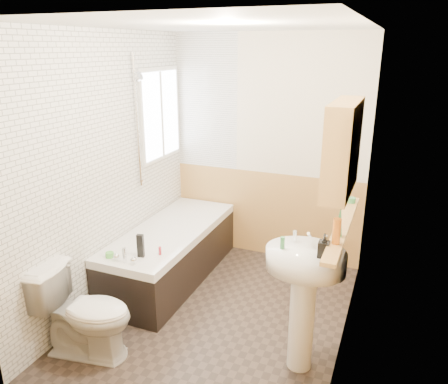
{
  "coord_description": "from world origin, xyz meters",
  "views": [
    {
      "loc": [
        1.36,
        -3.17,
        2.35
      ],
      "look_at": [
        0.0,
        0.15,
        1.15
      ],
      "focal_mm": 35.0,
      "sensor_mm": 36.0,
      "label": 1
    }
  ],
  "objects_px": {
    "sink": "(304,285)",
    "pine_shelf": "(343,226)",
    "bathtub": "(171,252)",
    "medicine_cabinet": "(342,148)",
    "toilet": "(85,313)"
  },
  "relations": [
    {
      "from": "bathtub",
      "to": "toilet",
      "type": "relative_size",
      "value": 2.4
    },
    {
      "from": "pine_shelf",
      "to": "medicine_cabinet",
      "type": "relative_size",
      "value": 1.95
    },
    {
      "from": "sink",
      "to": "medicine_cabinet",
      "type": "bearing_deg",
      "value": 30.7
    },
    {
      "from": "bathtub",
      "to": "pine_shelf",
      "type": "xyz_separation_m",
      "value": [
        1.77,
        -0.51,
        0.78
      ]
    },
    {
      "from": "toilet",
      "to": "pine_shelf",
      "type": "bearing_deg",
      "value": -74.89
    },
    {
      "from": "sink",
      "to": "pine_shelf",
      "type": "bearing_deg",
      "value": 53.7
    },
    {
      "from": "bathtub",
      "to": "toilet",
      "type": "bearing_deg",
      "value": -91.29
    },
    {
      "from": "bathtub",
      "to": "medicine_cabinet",
      "type": "xyz_separation_m",
      "value": [
        1.74,
        -0.71,
        1.42
      ]
    },
    {
      "from": "bathtub",
      "to": "sink",
      "type": "relative_size",
      "value": 1.64
    },
    {
      "from": "bathtub",
      "to": "medicine_cabinet",
      "type": "relative_size",
      "value": 2.67
    },
    {
      "from": "bathtub",
      "to": "medicine_cabinet",
      "type": "distance_m",
      "value": 2.36
    },
    {
      "from": "medicine_cabinet",
      "to": "bathtub",
      "type": "bearing_deg",
      "value": 157.8
    },
    {
      "from": "toilet",
      "to": "pine_shelf",
      "type": "distance_m",
      "value": 2.1
    },
    {
      "from": "medicine_cabinet",
      "to": "toilet",
      "type": "bearing_deg",
      "value": -160.79
    },
    {
      "from": "medicine_cabinet",
      "to": "sink",
      "type": "bearing_deg",
      "value": -145.01
    }
  ]
}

